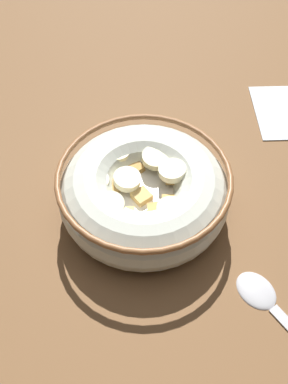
{
  "coord_description": "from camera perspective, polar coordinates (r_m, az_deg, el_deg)",
  "views": [
    {
      "loc": [
        26.13,
        -10.42,
        39.67
      ],
      "look_at": [
        0.0,
        0.0,
        3.0
      ],
      "focal_mm": 41.93,
      "sensor_mm": 36.0,
      "label": 1
    }
  ],
  "objects": [
    {
      "name": "cereal_bowl",
      "position": [
        0.46,
        0.02,
        0.1
      ],
      "size": [
        17.7,
        17.7,
        5.84
      ],
      "color": "beige",
      "rests_on": "ground_plane"
    },
    {
      "name": "spoon",
      "position": [
        0.44,
        15.85,
        -13.56
      ],
      "size": [
        14.92,
        5.68,
        0.8
      ],
      "color": "#B7B7BC",
      "rests_on": "ground_plane"
    },
    {
      "name": "ground_plane",
      "position": [
        0.49,
        -0.0,
        -2.82
      ],
      "size": [
        121.95,
        121.95,
        2.0
      ],
      "primitive_type": "cube",
      "color": "brown"
    },
    {
      "name": "folded_napkin",
      "position": [
        0.61,
        16.74,
        9.77
      ],
      "size": [
        11.49,
        9.07,
        0.3
      ],
      "primitive_type": "cube",
      "rotation": [
        0.0,
        0.0,
        -0.34
      ],
      "color": "silver",
      "rests_on": "ground_plane"
    }
  ]
}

